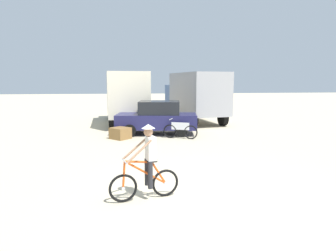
{
  "coord_description": "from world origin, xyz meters",
  "views": [
    {
      "loc": [
        -1.99,
        -7.02,
        2.82
      ],
      "look_at": [
        -0.48,
        4.31,
        1.1
      ],
      "focal_mm": 32.21,
      "sensor_mm": 36.0,
      "label": 1
    }
  ],
  "objects_px": {
    "bicycle_spare": "(180,131)",
    "supply_crate": "(120,133)",
    "sedan_parked": "(157,118)",
    "box_truck_cream_rv": "(126,95)",
    "box_truck_grey_hauler": "(195,95)",
    "cyclist_orange_shirt": "(147,165)"
  },
  "relations": [
    {
      "from": "box_truck_cream_rv",
      "to": "box_truck_grey_hauler",
      "type": "distance_m",
      "value": 4.72
    },
    {
      "from": "cyclist_orange_shirt",
      "to": "box_truck_grey_hauler",
      "type": "bearing_deg",
      "value": 72.81
    },
    {
      "from": "box_truck_cream_rv",
      "to": "box_truck_grey_hauler",
      "type": "bearing_deg",
      "value": 4.11
    },
    {
      "from": "cyclist_orange_shirt",
      "to": "box_truck_cream_rv",
      "type": "bearing_deg",
      "value": 92.38
    },
    {
      "from": "box_truck_cream_rv",
      "to": "bicycle_spare",
      "type": "height_order",
      "value": "box_truck_cream_rv"
    },
    {
      "from": "box_truck_cream_rv",
      "to": "sedan_parked",
      "type": "distance_m",
      "value": 4.69
    },
    {
      "from": "box_truck_cream_rv",
      "to": "supply_crate",
      "type": "distance_m",
      "value": 5.6
    },
    {
      "from": "cyclist_orange_shirt",
      "to": "bicycle_spare",
      "type": "xyz_separation_m",
      "value": [
        2.1,
        7.44,
        -0.45
      ]
    },
    {
      "from": "supply_crate",
      "to": "box_truck_grey_hauler",
      "type": "bearing_deg",
      "value": 48.84
    },
    {
      "from": "box_truck_grey_hauler",
      "to": "box_truck_cream_rv",
      "type": "bearing_deg",
      "value": -175.89
    },
    {
      "from": "sedan_parked",
      "to": "bicycle_spare",
      "type": "xyz_separation_m",
      "value": [
        0.99,
        -1.41,
        -0.48
      ]
    },
    {
      "from": "supply_crate",
      "to": "box_truck_cream_rv",
      "type": "bearing_deg",
      "value": 87.12
    },
    {
      "from": "bicycle_spare",
      "to": "box_truck_cream_rv",
      "type": "bearing_deg",
      "value": 114.98
    },
    {
      "from": "box_truck_cream_rv",
      "to": "cyclist_orange_shirt",
      "type": "relative_size",
      "value": 3.79
    },
    {
      "from": "box_truck_cream_rv",
      "to": "supply_crate",
      "type": "height_order",
      "value": "box_truck_cream_rv"
    },
    {
      "from": "sedan_parked",
      "to": "supply_crate",
      "type": "bearing_deg",
      "value": -150.63
    },
    {
      "from": "sedan_parked",
      "to": "supply_crate",
      "type": "xyz_separation_m",
      "value": [
        -1.93,
        -1.08,
        -0.61
      ]
    },
    {
      "from": "cyclist_orange_shirt",
      "to": "sedan_parked",
      "type": "bearing_deg",
      "value": 82.84
    },
    {
      "from": "box_truck_grey_hauler",
      "to": "sedan_parked",
      "type": "bearing_deg",
      "value": -123.51
    },
    {
      "from": "bicycle_spare",
      "to": "supply_crate",
      "type": "height_order",
      "value": "bicycle_spare"
    },
    {
      "from": "bicycle_spare",
      "to": "sedan_parked",
      "type": "bearing_deg",
      "value": 125.12
    },
    {
      "from": "cyclist_orange_shirt",
      "to": "supply_crate",
      "type": "height_order",
      "value": "cyclist_orange_shirt"
    }
  ]
}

